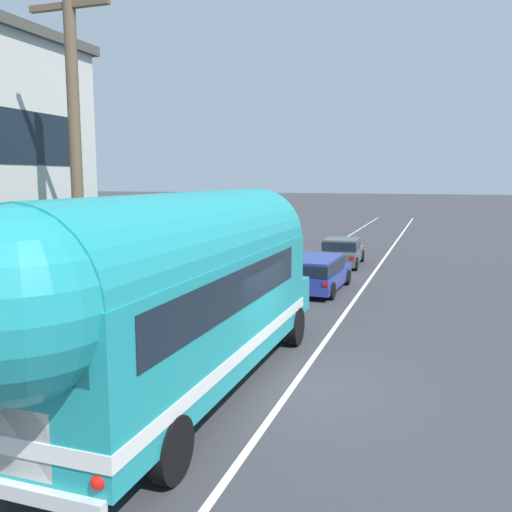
# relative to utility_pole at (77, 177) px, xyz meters

# --- Properties ---
(ground_plane) EXTENTS (300.00, 300.00, 0.00)m
(ground_plane) POSITION_rel_utility_pole_xyz_m (4.18, 1.38, -4.42)
(ground_plane) COLOR #38383D
(lane_markings) EXTENTS (3.89, 80.00, 0.01)m
(lane_markings) POSITION_rel_utility_pole_xyz_m (2.44, 13.38, -4.42)
(lane_markings) COLOR silver
(lane_markings) RESTS_ON ground
(utility_pole) EXTENTS (1.80, 0.24, 8.50)m
(utility_pole) POSITION_rel_utility_pole_xyz_m (0.00, 0.00, 0.00)
(utility_pole) COLOR brown
(utility_pole) RESTS_ON ground
(painted_bus) EXTENTS (2.65, 11.52, 4.12)m
(painted_bus) POSITION_rel_utility_pole_xyz_m (2.29, -0.19, -2.12)
(painted_bus) COLOR teal
(painted_bus) RESTS_ON ground
(car_lead) EXTENTS (2.10, 4.48, 1.37)m
(car_lead) POSITION_rel_utility_pole_xyz_m (2.51, 11.23, -3.63)
(car_lead) COLOR navy
(car_lead) RESTS_ON ground
(car_second) EXTENTS (2.05, 4.41, 1.37)m
(car_second) POSITION_rel_utility_pole_xyz_m (2.33, 18.01, -3.69)
(car_second) COLOR #474C51
(car_second) RESTS_ON ground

